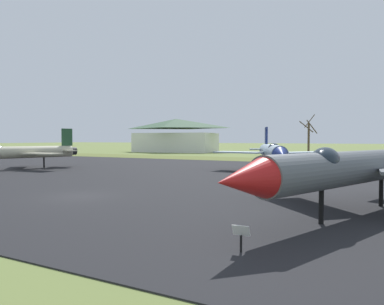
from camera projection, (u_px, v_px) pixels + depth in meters
ground_plane at (79, 197)px, 22.89m from camera, size 600.00×600.00×0.00m
asphalt_apron at (187, 176)px, 35.88m from camera, size 100.41×48.88×0.05m
grass_verge_strip at (268, 160)px, 62.85m from camera, size 160.41×12.00×0.06m
jet_fighter_front_left at (350, 167)px, 16.98m from camera, size 12.58×16.57×5.24m
info_placard_front_left at (241, 236)px, 11.49m from camera, size 0.59×0.27×0.96m
jet_fighter_front_right at (18, 152)px, 43.22m from camera, size 10.57×14.85×5.16m
jet_fighter_rear_center at (272, 151)px, 39.41m from camera, size 12.54×16.24×5.32m
info_placard_rear_center at (280, 173)px, 31.74m from camera, size 0.54×0.26×1.08m
bare_tree_far_left at (309, 138)px, 63.96m from camera, size 3.10×2.54×8.29m
visitor_building at (176, 136)px, 103.56m from camera, size 24.95×17.18×9.71m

